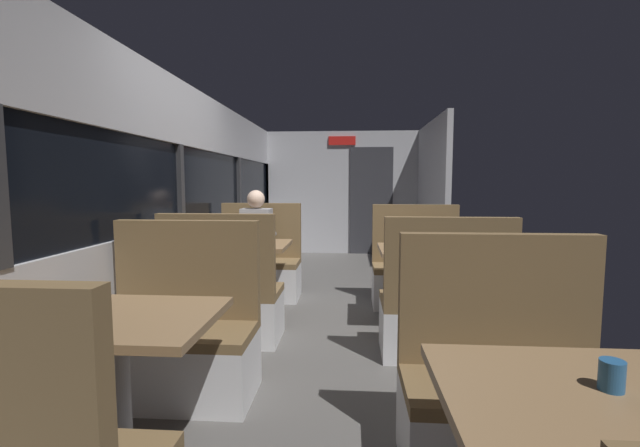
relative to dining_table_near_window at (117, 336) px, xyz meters
name	(u,v)px	position (x,y,z in m)	size (l,w,h in m)	color
ground_plane	(331,326)	(0.89, 2.09, -0.65)	(3.30, 9.20, 0.02)	#514F4C
carriage_window_panel_left	(179,208)	(-0.56, 2.09, 0.47)	(0.09, 8.48, 2.30)	#B2B2B7
carriage_end_bulkhead	(345,193)	(0.95, 6.28, 0.50)	(2.90, 0.11, 2.30)	#B2B2B7
carriage_aisle_panel_right	(431,195)	(2.34, 5.09, 0.51)	(0.08, 2.40, 2.30)	#B2B2B7
dining_table_near_window	(117,336)	(0.00, 0.00, 0.00)	(0.90, 0.70, 0.74)	#9E9EA3
bench_near_window_facing_entry	(180,344)	(0.00, 0.70, -0.31)	(0.95, 0.50, 1.10)	silver
dining_table_mid_window	(244,253)	(0.00, 2.33, 0.00)	(0.90, 0.70, 0.74)	#9E9EA3
bench_mid_window_facing_end	(224,303)	(0.00, 1.63, -0.31)	(0.95, 0.50, 1.10)	silver
bench_mid_window_facing_entry	(259,270)	(0.00, 3.03, -0.31)	(0.95, 0.50, 1.10)	silver
dining_table_front_aisle	(596,426)	(1.79, -0.60, 0.00)	(0.90, 0.70, 0.74)	#9E9EA3
bench_front_aisle_facing_entry	(506,404)	(1.79, 0.10, -0.31)	(0.95, 0.50, 1.10)	silver
dining_table_rear_aisle	(428,259)	(1.79, 2.13, 0.00)	(0.90, 0.70, 0.74)	#9E9EA3
bench_rear_aisle_facing_end	(444,315)	(1.79, 1.43, -0.31)	(0.95, 0.50, 1.10)	silver
bench_rear_aisle_facing_entry	(416,276)	(1.79, 2.83, -0.31)	(0.95, 0.50, 1.10)	silver
seated_passenger	(257,253)	(0.00, 2.96, -0.10)	(0.47, 0.55, 1.26)	#26262D
coffee_cup_primary	(612,375)	(1.84, -0.58, 0.15)	(0.07, 0.07, 0.09)	#26598C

